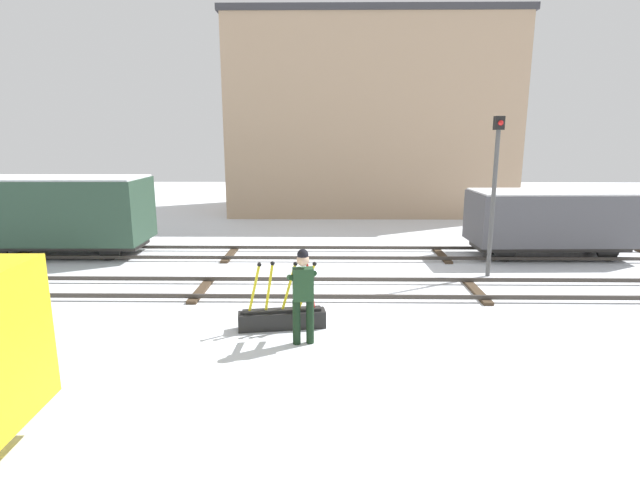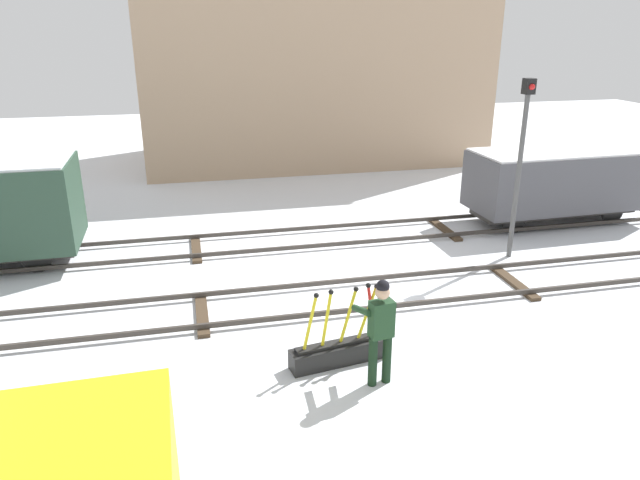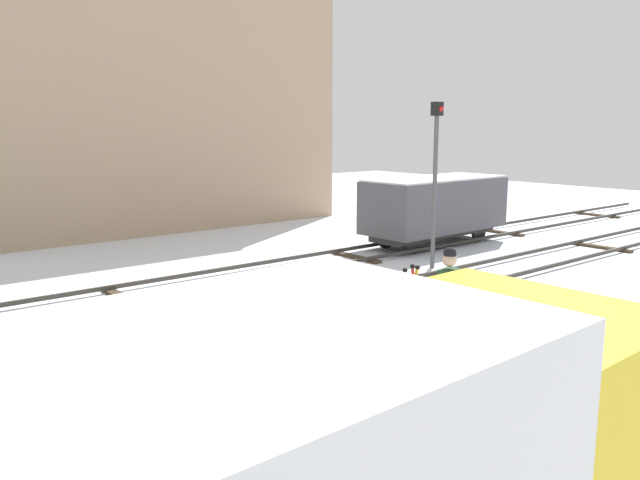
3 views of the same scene
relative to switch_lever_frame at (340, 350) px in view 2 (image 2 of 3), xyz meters
name	(u,v)px [view 2 (image 2 of 3)]	position (x,y,z in m)	size (l,w,h in m)	color
ground_plane	(366,298)	(1.22, 2.36, -0.25)	(60.00, 60.00, 0.00)	silver
track_main_line	(367,294)	(1.22, 2.36, -0.15)	(44.00, 1.94, 0.18)	#38332D
track_siding_near	(326,236)	(1.22, 6.14, -0.15)	(44.00, 1.94, 0.18)	#38332D
switch_lever_frame	(340,350)	(0.00, 0.00, 0.00)	(1.83, 0.64, 1.44)	black
rail_worker	(380,325)	(0.47, -0.73, 0.81)	(0.62, 0.75, 1.87)	black
signal_post	(521,154)	(5.52, 3.90, 2.42)	(0.24, 0.32, 4.43)	#4C4C4C
apartment_building	(310,44)	(3.09, 16.83, 4.56)	(14.19, 6.93, 9.61)	tan
freight_car_far_end	(557,181)	(8.20, 6.14, 1.02)	(5.15, 2.18, 2.19)	#2D2B28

